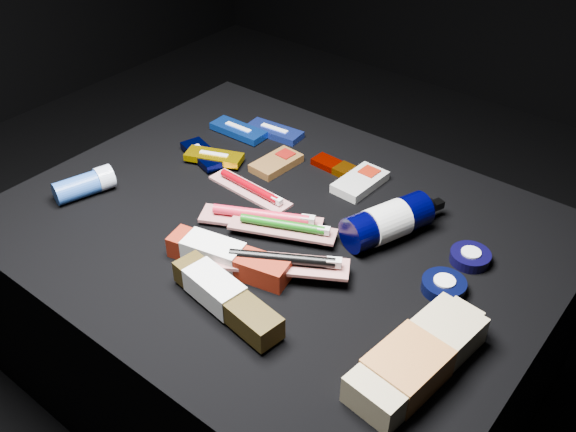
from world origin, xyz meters
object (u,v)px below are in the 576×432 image
Objects in this scene: bodywash_bottle at (416,360)px; deodorant_stick at (85,185)px; lotion_bottle at (387,222)px; toothpaste_carton_red at (223,256)px.

deodorant_stick is at bearing -172.09° from bodywash_bottle.
lotion_bottle reaches higher than deodorant_stick.
lotion_bottle is 0.58m from deodorant_stick.
lotion_bottle is 1.73× the size of deodorant_stick.
deodorant_stick is (-0.53, -0.25, -0.01)m from lotion_bottle.
bodywash_bottle is 0.37m from toothpaste_carton_red.
bodywash_bottle is at bearing -30.85° from lotion_bottle.
toothpaste_carton_red is (0.35, 0.01, -0.00)m from deodorant_stick.
deodorant_stick reaches higher than toothpaste_carton_red.
deodorant_stick is 0.35m from toothpaste_carton_red.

